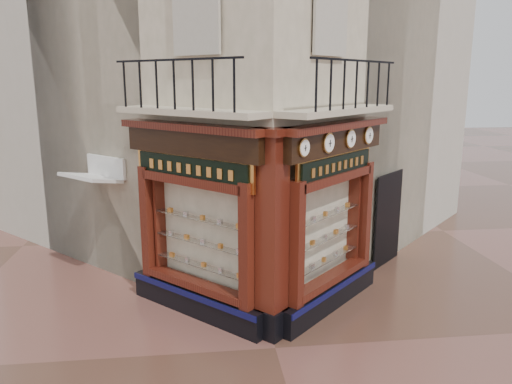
{
  "coord_description": "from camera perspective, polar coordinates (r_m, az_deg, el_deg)",
  "views": [
    {
      "loc": [
        -1.31,
        -8.17,
        4.8
      ],
      "look_at": [
        -0.12,
        2.0,
        2.49
      ],
      "focal_mm": 35.0,
      "sensor_mm": 36.0,
      "label": 1
    }
  ],
  "objects": [
    {
      "name": "clock_d",
      "position": [
        11.12,
        12.73,
        6.33
      ],
      "size": [
        0.31,
        0.31,
        0.39
      ],
      "rotation": [
        0.0,
        0.0,
        0.79
      ],
      "color": "#A97A38",
      "rests_on": "ground"
    },
    {
      "name": "clock_c",
      "position": [
        10.39,
        10.75,
        5.99
      ],
      "size": [
        0.31,
        0.31,
        0.39
      ],
      "rotation": [
        0.0,
        0.0,
        0.79
      ],
      "color": "#A97A38",
      "rests_on": "ground"
    },
    {
      "name": "balcony",
      "position": [
        9.76,
        1.08,
        9.3
      ],
      "size": [
        5.94,
        2.97,
        1.03
      ],
      "color": "beige",
      "rests_on": "ground"
    },
    {
      "name": "clock_a",
      "position": [
        8.9,
        5.5,
        5.05
      ],
      "size": [
        0.27,
        0.27,
        0.33
      ],
      "rotation": [
        0.0,
        0.0,
        0.79
      ],
      "color": "#A97A38",
      "rests_on": "ground"
    },
    {
      "name": "awning",
      "position": [
        12.98,
        -17.61,
        -9.59
      ],
      "size": [
        1.6,
        1.6,
        0.23
      ],
      "primitive_type": null,
      "rotation": [
        0.18,
        0.0,
        2.36
      ],
      "color": "silver",
      "rests_on": "ground"
    },
    {
      "name": "neighbour_right",
      "position": [
        17.24,
        6.24,
        14.99
      ],
      "size": [
        11.31,
        11.31,
        11.0
      ],
      "primitive_type": "cube",
      "rotation": [
        0.0,
        0.0,
        0.79
      ],
      "color": "#BEB6A6",
      "rests_on": "ground"
    },
    {
      "name": "signboard_right",
      "position": [
        10.22,
        9.19,
        2.99
      ],
      "size": [
        2.07,
        2.07,
        0.55
      ],
      "rotation": [
        0.0,
        0.0,
        0.79
      ],
      "color": "gold",
      "rests_on": "ground"
    },
    {
      "name": "shopfront_left",
      "position": [
        10.14,
        -6.95,
        -3.53
      ],
      "size": [
        2.86,
        2.86,
        3.98
      ],
      "rotation": [
        0.0,
        0.0,
        2.36
      ],
      "color": "black",
      "rests_on": "ground"
    },
    {
      "name": "main_building",
      "position": [
        14.44,
        -1.5,
        17.5
      ],
      "size": [
        11.31,
        11.31,
        12.0
      ],
      "primitive_type": "cube",
      "rotation": [
        0.0,
        0.0,
        0.79
      ],
      "color": "beige",
      "rests_on": "ground"
    },
    {
      "name": "neighbour_left",
      "position": [
        16.86,
        -10.99,
        14.89
      ],
      "size": [
        11.31,
        11.31,
        11.0
      ],
      "primitive_type": "cube",
      "rotation": [
        0.0,
        0.0,
        0.79
      ],
      "color": "#BEB6A6",
      "rests_on": "ground"
    },
    {
      "name": "signboard_left",
      "position": [
        9.83,
        -7.44,
        2.67
      ],
      "size": [
        2.28,
        2.28,
        0.61
      ],
      "rotation": [
        0.0,
        0.0,
        2.36
      ],
      "color": "gold",
      "rests_on": "ground"
    },
    {
      "name": "clock_b",
      "position": [
        9.62,
        8.3,
        5.56
      ],
      "size": [
        0.31,
        0.31,
        0.4
      ],
      "rotation": [
        0.0,
        0.0,
        0.79
      ],
      "color": "#A97A38",
      "rests_on": "ground"
    },
    {
      "name": "shopfront_right",
      "position": [
        10.5,
        8.61,
        -3.01
      ],
      "size": [
        2.86,
        2.86,
        3.98
      ],
      "rotation": [
        0.0,
        0.0,
        0.79
      ],
      "color": "black",
      "rests_on": "ground"
    },
    {
      "name": "corner_pilaster",
      "position": [
        9.22,
        1.85,
        -5.29
      ],
      "size": [
        0.85,
        0.85,
        3.98
      ],
      "rotation": [
        0.0,
        0.0,
        0.79
      ],
      "color": "black",
      "rests_on": "ground"
    },
    {
      "name": "ground",
      "position": [
        9.57,
        2.23,
        -17.39
      ],
      "size": [
        80.0,
        80.0,
        0.0
      ],
      "primitive_type": "plane",
      "color": "#533326",
      "rests_on": "ground"
    }
  ]
}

